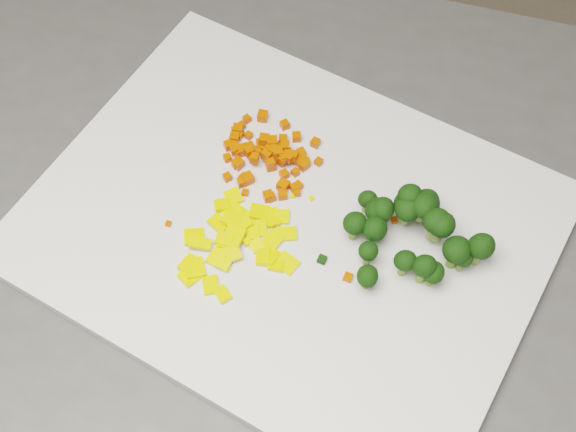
{
  "coord_description": "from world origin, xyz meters",
  "views": [
    {
      "loc": [
        -0.1,
        -0.48,
        1.58
      ],
      "look_at": [
        -0.11,
        -0.07,
        0.92
      ],
      "focal_mm": 50.0,
      "sensor_mm": 36.0,
      "label": 1
    }
  ],
  "objects_px": {
    "cutting_board": "(288,225)",
    "pepper_pile": "(225,241)",
    "carrot_pile": "(272,147)",
    "counter_block": "(276,383)",
    "broccoli_pile": "(414,227)"
  },
  "relations": [
    {
      "from": "cutting_board",
      "to": "carrot_pile",
      "type": "relative_size",
      "value": 4.5
    },
    {
      "from": "carrot_pile",
      "to": "broccoli_pile",
      "type": "distance_m",
      "value": 0.17
    },
    {
      "from": "cutting_board",
      "to": "carrot_pile",
      "type": "xyz_separation_m",
      "value": [
        -0.02,
        0.08,
        0.02
      ]
    },
    {
      "from": "counter_block",
      "to": "carrot_pile",
      "type": "height_order",
      "value": "carrot_pile"
    },
    {
      "from": "broccoli_pile",
      "to": "pepper_pile",
      "type": "bearing_deg",
      "value": -177.88
    },
    {
      "from": "counter_block",
      "to": "broccoli_pile",
      "type": "bearing_deg",
      "value": -9.4
    },
    {
      "from": "carrot_pile",
      "to": "pepper_pile",
      "type": "xyz_separation_m",
      "value": [
        -0.04,
        -0.11,
        -0.01
      ]
    },
    {
      "from": "cutting_board",
      "to": "pepper_pile",
      "type": "height_order",
      "value": "pepper_pile"
    },
    {
      "from": "pepper_pile",
      "to": "broccoli_pile",
      "type": "distance_m",
      "value": 0.18
    },
    {
      "from": "pepper_pile",
      "to": "carrot_pile",
      "type": "bearing_deg",
      "value": 68.98
    },
    {
      "from": "counter_block",
      "to": "pepper_pile",
      "type": "height_order",
      "value": "pepper_pile"
    },
    {
      "from": "carrot_pile",
      "to": "pepper_pile",
      "type": "distance_m",
      "value": 0.11
    },
    {
      "from": "cutting_board",
      "to": "carrot_pile",
      "type": "distance_m",
      "value": 0.08
    },
    {
      "from": "cutting_board",
      "to": "carrot_pile",
      "type": "height_order",
      "value": "carrot_pile"
    },
    {
      "from": "pepper_pile",
      "to": "counter_block",
      "type": "bearing_deg",
      "value": 34.73
    }
  ]
}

